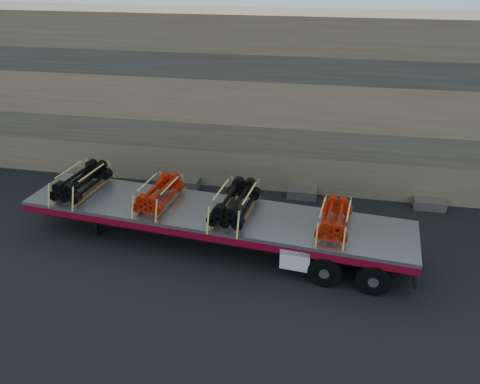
% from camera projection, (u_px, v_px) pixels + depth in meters
% --- Properties ---
extents(ground, '(120.00, 120.00, 0.00)m').
position_uv_depth(ground, '(231.00, 256.00, 15.57)').
color(ground, black).
rests_on(ground, ground).
extents(rock_wall, '(44.00, 3.00, 7.00)m').
position_uv_depth(rock_wall, '(262.00, 99.00, 19.66)').
color(rock_wall, '#7A6B54').
rests_on(rock_wall, ground).
extents(trailer, '(13.32, 3.82, 1.31)m').
position_uv_depth(trailer, '(213.00, 228.00, 15.89)').
color(trailer, '#9EA0A5').
rests_on(trailer, ground).
extents(bundle_front, '(1.35, 2.37, 0.80)m').
position_uv_depth(bundle_front, '(82.00, 182.00, 16.66)').
color(bundle_front, black).
rests_on(bundle_front, trailer).
extents(bundle_midfront, '(1.22, 2.13, 0.72)m').
position_uv_depth(bundle_midfront, '(159.00, 194.00, 15.91)').
color(bundle_midfront, '#AB1C09').
rests_on(bundle_midfront, trailer).
extents(bundle_midrear, '(1.39, 2.44, 0.83)m').
position_uv_depth(bundle_midrear, '(235.00, 203.00, 15.20)').
color(bundle_midrear, black).
rests_on(bundle_midrear, trailer).
extents(bundle_rear, '(1.15, 2.02, 0.69)m').
position_uv_depth(bundle_rear, '(334.00, 219.00, 14.42)').
color(bundle_rear, '#AB1C09').
rests_on(bundle_rear, trailer).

